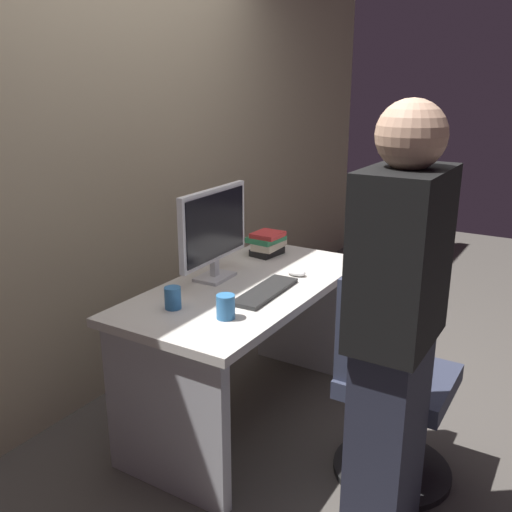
{
  "coord_description": "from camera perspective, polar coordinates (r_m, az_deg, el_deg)",
  "views": [
    {
      "loc": [
        -2.19,
        -1.38,
        1.68
      ],
      "look_at": [
        0.0,
        -0.05,
        0.89
      ],
      "focal_mm": 39.53,
      "sensor_mm": 36.0,
      "label": 1
    }
  ],
  "objects": [
    {
      "name": "person_at_desk",
      "position": [
        1.98,
        13.85,
        -8.46
      ],
      "size": [
        0.4,
        0.24,
        1.64
      ],
      "color": "#262838",
      "rests_on": "ground"
    },
    {
      "name": "keyboard",
      "position": [
        2.63,
        0.98,
        -3.61
      ],
      "size": [
        0.43,
        0.15,
        0.02
      ],
      "primitive_type": "cube",
      "rotation": [
        0.0,
        0.0,
        0.04
      ],
      "color": "#262626",
      "rests_on": "desk"
    },
    {
      "name": "ground_plane",
      "position": [
        3.09,
        -0.82,
        -15.78
      ],
      "size": [
        9.0,
        9.0,
        0.0
      ],
      "primitive_type": "plane",
      "color": "#4C4742"
    },
    {
      "name": "monitor",
      "position": [
        2.76,
        -4.27,
        2.75
      ],
      "size": [
        0.54,
        0.15,
        0.46
      ],
      "color": "silver",
      "rests_on": "desk"
    },
    {
      "name": "book_stack",
      "position": [
        3.2,
        1.17,
        1.33
      ],
      "size": [
        0.21,
        0.18,
        0.13
      ],
      "color": "black",
      "rests_on": "desk"
    },
    {
      "name": "handbag",
      "position": [
        3.37,
        14.92,
        -10.75
      ],
      "size": [
        0.34,
        0.14,
        0.38
      ],
      "color": "#4C3356",
      "rests_on": "ground"
    },
    {
      "name": "mouse",
      "position": [
        2.87,
        4.11,
        -1.67
      ],
      "size": [
        0.06,
        0.1,
        0.03
      ],
      "primitive_type": "ellipsoid",
      "color": "white",
      "rests_on": "desk"
    },
    {
      "name": "desk",
      "position": [
        2.84,
        -0.87,
        -7.16
      ],
      "size": [
        1.42,
        0.7,
        0.74
      ],
      "color": "beige",
      "rests_on": "ground"
    },
    {
      "name": "cup_by_monitor",
      "position": [
        2.47,
        -8.42,
        -4.21
      ],
      "size": [
        0.07,
        0.07,
        0.1
      ],
      "primitive_type": "cylinder",
      "color": "#3372B2",
      "rests_on": "desk"
    },
    {
      "name": "office_chair",
      "position": [
        2.57,
        12.97,
        -12.51
      ],
      "size": [
        0.52,
        0.52,
        0.94
      ],
      "color": "black",
      "rests_on": "ground"
    },
    {
      "name": "wall_back",
      "position": [
        3.14,
        -14.7,
        13.34
      ],
      "size": [
        6.4,
        0.1,
        3.0
      ],
      "primitive_type": "cube",
      "color": "tan",
      "rests_on": "ground"
    },
    {
      "name": "cup_near_keyboard",
      "position": [
        2.35,
        -3.09,
        -5.15
      ],
      "size": [
        0.08,
        0.08,
        0.1
      ],
      "primitive_type": "cylinder",
      "color": "#3372B2",
      "rests_on": "desk"
    }
  ]
}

